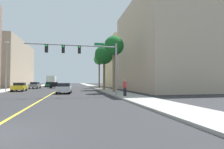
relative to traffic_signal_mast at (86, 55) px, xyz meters
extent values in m
plane|color=#2D2D30|center=(-4.13, 28.61, -4.52)|extent=(192.00, 192.00, 0.00)
cube|color=beige|center=(-12.75, 28.61, -4.44)|extent=(3.02, 168.00, 0.15)
cube|color=#9E9B93|center=(4.50, 28.61, -4.44)|extent=(3.02, 168.00, 0.15)
cube|color=yellow|center=(-4.13, 28.61, -4.51)|extent=(0.16, 144.00, 0.01)
cube|color=tan|center=(-23.62, 40.93, 2.47)|extent=(14.40, 26.24, 13.97)
cube|color=tan|center=(14.93, 9.30, 3.07)|extent=(13.53, 18.50, 15.17)
cube|color=beige|center=(13.31, 29.82, 2.16)|extent=(10.29, 17.76, 13.35)
cylinder|color=gray|center=(3.38, 0.01, -1.47)|extent=(0.20, 0.20, 5.79)
cylinder|color=gray|center=(-1.45, 0.01, 1.02)|extent=(9.67, 0.14, 0.14)
cube|color=black|center=(-0.73, 0.01, 0.57)|extent=(0.32, 0.24, 0.84)
sphere|color=green|center=(-0.73, -0.13, 0.82)|extent=(0.20, 0.20, 0.20)
cube|color=black|center=(-2.42, 0.01, 0.57)|extent=(0.32, 0.24, 0.84)
sphere|color=green|center=(-2.42, -0.13, 0.82)|extent=(0.20, 0.20, 0.20)
cube|color=black|center=(-4.11, 0.01, 0.57)|extent=(0.32, 0.24, 0.84)
sphere|color=green|center=(-4.11, -0.13, 0.82)|extent=(0.20, 0.20, 0.20)
cube|color=#147233|center=(1.45, 0.01, 1.27)|extent=(1.10, 0.04, 0.28)
cylinder|color=gray|center=(-11.73, 11.35, -0.59)|extent=(0.16, 0.16, 7.55)
cube|color=beige|center=(-11.73, 11.35, 3.34)|extent=(0.56, 0.28, 0.20)
cylinder|color=brown|center=(4.32, 5.11, -1.05)|extent=(0.44, 0.44, 6.63)
sphere|color=#195B23|center=(4.32, 5.11, 2.26)|extent=(2.81, 2.81, 2.81)
cone|color=#195B23|center=(5.16, 5.04, 2.06)|extent=(0.54, 1.56, 1.43)
cone|color=#195B23|center=(4.59, 5.90, 2.06)|extent=(1.37, 0.79, 1.65)
cone|color=#195B23|center=(3.79, 5.77, 2.06)|extent=(1.13, 0.98, 1.53)
cone|color=#195B23|center=(3.47, 5.15, 2.06)|extent=(0.49, 1.40, 1.49)
cone|color=#195B23|center=(4.04, 4.31, 2.06)|extent=(1.18, 0.72, 1.38)
cone|color=#195B23|center=(4.72, 4.37, 2.06)|extent=(1.42, 1.01, 1.57)
cylinder|color=brown|center=(4.30, 13.40, -1.11)|extent=(0.42, 0.42, 6.52)
sphere|color=#195B23|center=(4.30, 13.40, 2.16)|extent=(3.55, 3.55, 3.55)
cone|color=#195B23|center=(5.36, 13.27, 1.96)|extent=(0.62, 1.94, 1.56)
cone|color=#195B23|center=(4.64, 14.41, 1.96)|extent=(1.45, 0.81, 1.71)
cone|color=#195B23|center=(3.80, 14.34, 1.96)|extent=(1.84, 1.33, 1.59)
cone|color=#195B23|center=(3.24, 13.54, 1.96)|extent=(0.61, 1.72, 1.40)
cone|color=#195B23|center=(3.60, 12.59, 1.96)|extent=(1.23, 1.13, 1.61)
cone|color=#195B23|center=(4.97, 12.57, 1.96)|extent=(1.30, 1.15, 1.74)
cylinder|color=brown|center=(4.57, 21.69, -1.03)|extent=(0.33, 0.33, 6.67)
sphere|color=#287F33|center=(4.57, 21.69, 2.30)|extent=(2.54, 2.54, 2.54)
cone|color=#287F33|center=(5.32, 21.57, 2.10)|extent=(0.59, 1.21, 1.01)
cone|color=#287F33|center=(4.84, 22.40, 2.10)|extent=(1.31, 0.83, 1.23)
cone|color=#287F33|center=(3.99, 22.18, 2.10)|extent=(1.11, 1.24, 1.23)
cone|color=#287F33|center=(3.89, 21.35, 2.10)|extent=(0.88, 1.23, 1.20)
cone|color=#287F33|center=(4.93, 21.02, 2.10)|extent=(1.29, 0.93, 1.53)
cube|color=gold|center=(-10.03, 12.33, -3.87)|extent=(1.89, 3.94, 0.65)
cube|color=black|center=(-10.04, 12.51, -3.32)|extent=(1.59, 1.78, 0.46)
cylinder|color=black|center=(-9.21, 10.97, -4.20)|extent=(0.24, 0.65, 0.64)
cylinder|color=black|center=(-10.74, 10.91, -4.20)|extent=(0.24, 0.65, 0.64)
cylinder|color=black|center=(-9.32, 13.75, -4.20)|extent=(0.24, 0.65, 0.64)
cylinder|color=black|center=(-10.85, 13.69, -4.20)|extent=(0.24, 0.65, 0.64)
cube|color=slate|center=(-9.77, 22.93, -3.86)|extent=(1.88, 4.14, 0.66)
cube|color=black|center=(-9.77, 22.88, -3.30)|extent=(1.61, 2.10, 0.47)
cylinder|color=black|center=(-9.03, 21.41, -4.20)|extent=(0.24, 0.65, 0.64)
cylinder|color=black|center=(-10.59, 21.46, -4.20)|extent=(0.24, 0.65, 0.64)
cylinder|color=black|center=(-8.94, 24.40, -4.20)|extent=(0.24, 0.65, 0.64)
cylinder|color=black|center=(-10.50, 24.44, -4.20)|extent=(0.24, 0.65, 0.64)
cube|color=#BCBCC1|center=(-2.54, 5.39, -3.88)|extent=(1.95, 3.90, 0.64)
cube|color=black|center=(-2.55, 5.16, -3.33)|extent=(1.65, 1.95, 0.46)
cylinder|color=black|center=(-3.26, 6.79, -4.20)|extent=(0.25, 0.65, 0.64)
cylinder|color=black|center=(-1.69, 6.71, -4.20)|extent=(0.25, 0.65, 0.64)
cylinder|color=black|center=(-3.39, 4.06, -4.20)|extent=(0.25, 0.65, 0.64)
cylinder|color=black|center=(-1.81, 3.99, -4.20)|extent=(0.25, 0.65, 0.64)
cube|color=black|center=(-5.82, 25.26, -3.86)|extent=(1.92, 3.91, 0.68)
cube|color=black|center=(-5.82, 25.16, -3.29)|extent=(1.63, 1.92, 0.45)
cylinder|color=black|center=(-6.67, 26.60, -4.20)|extent=(0.24, 0.65, 0.64)
cylinder|color=black|center=(-5.09, 26.67, -4.20)|extent=(0.24, 0.65, 0.64)
cylinder|color=black|center=(-6.56, 23.86, -4.20)|extent=(0.24, 0.65, 0.64)
cylinder|color=black|center=(-4.98, 23.93, -4.20)|extent=(0.24, 0.65, 0.64)
cube|color=#196638|center=(-7.90, 32.78, -3.91)|extent=(1.82, 4.46, 0.58)
cube|color=black|center=(-7.90, 32.49, -3.35)|extent=(1.59, 2.25, 0.54)
cylinder|color=black|center=(-8.67, 34.46, -4.20)|extent=(0.23, 0.64, 0.64)
cylinder|color=black|center=(-7.09, 34.44, -4.20)|extent=(0.23, 0.64, 0.64)
cylinder|color=black|center=(-8.71, 31.12, -4.20)|extent=(0.23, 0.64, 0.64)
cylinder|color=black|center=(-7.13, 31.10, -4.20)|extent=(0.23, 0.64, 0.64)
cube|color=red|center=(-8.15, 43.14, -3.27)|extent=(2.44, 2.51, 1.60)
cube|color=silver|center=(-8.08, 38.73, -2.66)|extent=(2.49, 6.40, 2.82)
cylinder|color=black|center=(-9.20, 43.13, -4.07)|extent=(0.29, 0.90, 0.90)
cylinder|color=black|center=(-7.10, 43.16, -4.07)|extent=(0.29, 0.90, 0.90)
cylinder|color=black|center=(-9.11, 37.12, -4.07)|extent=(0.29, 0.90, 0.90)
cylinder|color=black|center=(-7.01, 37.15, -4.07)|extent=(0.29, 0.90, 0.90)
cylinder|color=black|center=(3.90, -1.72, -3.95)|extent=(0.32, 0.32, 0.82)
cylinder|color=#B23338|center=(3.90, -1.72, -3.22)|extent=(0.38, 0.38, 0.65)
sphere|color=tan|center=(3.90, -1.72, -2.78)|extent=(0.22, 0.22, 0.22)
camera|label=1|loc=(-1.32, -19.32, -2.84)|focal=28.27mm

